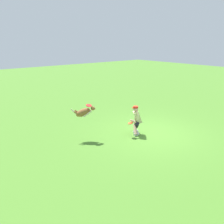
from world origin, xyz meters
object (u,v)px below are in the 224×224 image
Objects in this scene: frisbee_flying at (89,105)px; frisbee_held at (130,123)px; person at (137,119)px; dog at (84,112)px.

frisbee_held is (-1.51, 0.92, -0.86)m from frisbee_flying.
person is 2.24m from frisbee_flying.
frisbee_held is at bearing 148.56° from frisbee_flying.
person is 2.36m from dog.
frisbee_flying reaches higher than person.
dog is at bearing -32.33° from frisbee_held.
dog reaches higher than person.
frisbee_flying is at bearing -31.44° from frisbee_held.
frisbee_flying is at bearing 11.54° from person.
dog is (2.05, -1.05, 0.49)m from person.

